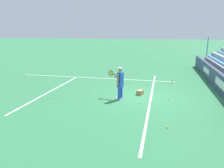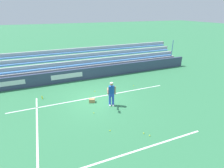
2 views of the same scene
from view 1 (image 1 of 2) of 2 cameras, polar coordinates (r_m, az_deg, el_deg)
The scene contains 14 objects.
ground_plane at distance 12.22m, azimuth 7.80°, elevation -3.33°, with size 160.00×160.00×0.00m, color #337A4C.
court_baseline_white at distance 12.19m, azimuth 10.14°, elevation -3.45°, with size 12.00×0.10×0.01m, color white.
court_sideline_white at distance 16.90m, azimuth -4.51°, elevation 1.59°, with size 0.10×12.00×0.01m, color white.
court_service_line_white at distance 13.79m, azimuth -15.59°, elevation -1.71°, with size 8.22×0.10×0.01m, color white.
tennis_player at distance 11.44m, azimuth 2.07°, elevation 0.24°, with size 0.80×0.94×1.71m.
ball_box_cardboard at distance 12.58m, azimuth 7.34°, elevation -2.20°, with size 0.40×0.30×0.26m, color #A87F51.
tennis_ball_midcourt at distance 11.18m, azimuth 7.22°, elevation -4.78°, with size 0.07×0.07×0.07m, color #CCE533.
tennis_ball_toward_net at distance 8.64m, azimuth 14.16°, elevation -10.88°, with size 0.07×0.07×0.07m, color #CCE533.
tennis_ball_near_player at distance 11.90m, azimuth 14.65°, elevation -3.97°, with size 0.07×0.07×0.07m, color #CCE533.
tennis_ball_by_box at distance 13.11m, azimuth 1.02°, elevation -1.86°, with size 0.07×0.07×0.07m, color #CCE533.
tennis_ball_far_left at distance 12.30m, azimuth -15.98°, elevation -3.48°, with size 0.07×0.07×0.07m, color #CCE533.
tennis_ball_far_right at distance 12.34m, azimuth -14.39°, elevation -3.33°, with size 0.07×0.07×0.07m, color #CCE533.
tennis_ball_stray_back at distance 13.38m, azimuth -7.87°, elevation -1.67°, with size 0.07×0.07×0.07m, color #CCE533.
water_bottle at distance 15.76m, azimuth 15.39°, elevation 0.63°, with size 0.07×0.07×0.22m, color yellow.
Camera 1 is at (-11.64, -0.96, 3.59)m, focal length 35.00 mm.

